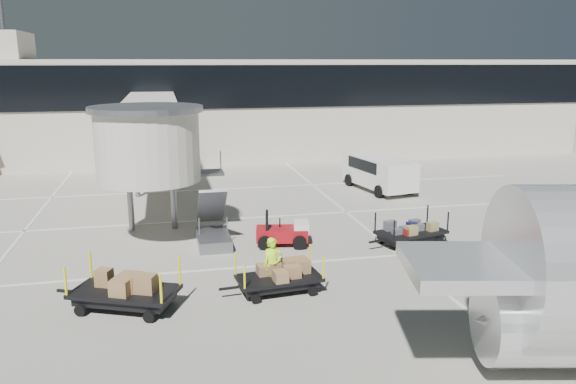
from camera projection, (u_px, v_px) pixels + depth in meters
name	position (u px, v px, depth m)	size (l,w,h in m)	color
ground	(265.00, 286.00, 20.15)	(140.00, 140.00, 0.00)	#BAB5A6
lane_markings	(220.00, 218.00, 28.89)	(40.00, 30.00, 0.02)	silver
terminal	(198.00, 107.00, 47.61)	(64.00, 12.11, 15.20)	beige
jet_bridge	(151.00, 130.00, 30.01)	(5.70, 20.40, 6.03)	beige
baggage_tug	(283.00, 233.00, 24.49)	(2.44, 1.82, 1.49)	maroon
suitcase_cart	(411.00, 233.00, 24.59)	(3.80, 2.18, 1.46)	black
box_cart_near	(280.00, 277.00, 19.45)	(3.63, 1.74, 1.40)	black
box_cart_far	(125.00, 291.00, 18.08)	(4.11, 2.86, 1.61)	black
ground_worker	(273.00, 265.00, 19.49)	(0.71, 0.46, 1.94)	#C4FF1A
minivan	(378.00, 170.00, 34.99)	(3.19, 5.75, 2.06)	white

